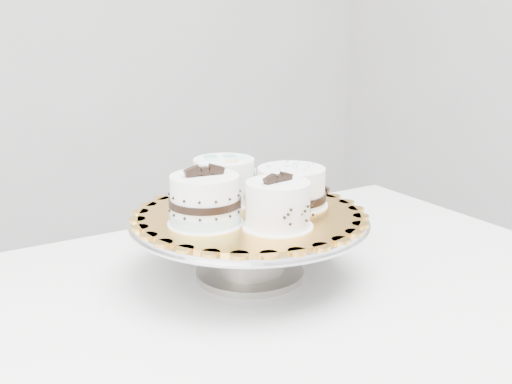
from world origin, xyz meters
TOP-DOWN VIEW (x-y plane):
  - table at (-0.04, 0.01)m, footprint 1.27×0.89m
  - cake_stand at (-0.02, 0.07)m, footprint 0.41×0.41m
  - cake_board at (-0.02, 0.07)m, footprint 0.41×0.41m
  - cake_swirl at (-0.03, -0.02)m, footprint 0.11×0.11m
  - cake_banded at (-0.11, 0.06)m, footprint 0.13×0.13m
  - cake_dots at (-0.02, 0.15)m, footprint 0.13×0.13m
  - cake_ribbon at (0.07, 0.07)m, footprint 0.15×0.15m

SIDE VIEW (x-z plane):
  - table at x=-0.04m, z-range 0.30..1.05m
  - cake_stand at x=-0.02m, z-range 0.77..0.88m
  - cake_board at x=-0.02m, z-range 0.86..0.87m
  - cake_ribbon at x=0.07m, z-range 0.86..0.93m
  - cake_swirl at x=-0.03m, z-range 0.86..0.95m
  - cake_banded at x=-0.11m, z-range 0.85..0.96m
  - cake_dots at x=-0.02m, z-range 0.87..0.95m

